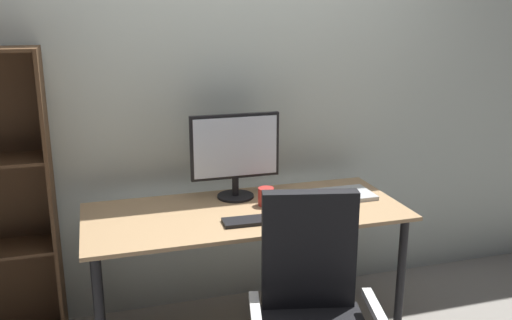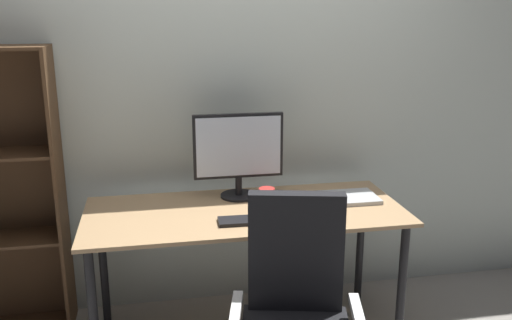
{
  "view_description": "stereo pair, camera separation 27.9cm",
  "coord_description": "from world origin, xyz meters",
  "px_view_note": "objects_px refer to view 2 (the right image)",
  "views": [
    {
      "loc": [
        -0.71,
        -2.56,
        1.74
      ],
      "look_at": [
        0.06,
        0.02,
        1.0
      ],
      "focal_mm": 38.82,
      "sensor_mm": 36.0,
      "label": 1
    },
    {
      "loc": [
        -0.44,
        -2.63,
        1.74
      ],
      "look_at": [
        0.06,
        0.02,
        1.0
      ],
      "focal_mm": 38.82,
      "sensor_mm": 36.0,
      "label": 2
    }
  ],
  "objects_px": {
    "keyboard": "(248,220)",
    "laptop": "(347,198)",
    "mouse": "(292,217)",
    "desk": "(245,225)",
    "coffee_mug": "(267,197)",
    "monitor": "(238,151)"
  },
  "relations": [
    {
      "from": "keyboard",
      "to": "laptop",
      "type": "xyz_separation_m",
      "value": [
        0.58,
        0.22,
        0.0
      ]
    },
    {
      "from": "keyboard",
      "to": "mouse",
      "type": "height_order",
      "value": "mouse"
    },
    {
      "from": "desk",
      "to": "coffee_mug",
      "type": "height_order",
      "value": "coffee_mug"
    },
    {
      "from": "laptop",
      "to": "mouse",
      "type": "bearing_deg",
      "value": -147.78
    },
    {
      "from": "desk",
      "to": "laptop",
      "type": "height_order",
      "value": "laptop"
    },
    {
      "from": "mouse",
      "to": "laptop",
      "type": "xyz_separation_m",
      "value": [
        0.36,
        0.23,
        -0.01
      ]
    },
    {
      "from": "monitor",
      "to": "laptop",
      "type": "bearing_deg",
      "value": -15.44
    },
    {
      "from": "desk",
      "to": "keyboard",
      "type": "xyz_separation_m",
      "value": [
        -0.01,
        -0.17,
        0.09
      ]
    },
    {
      "from": "mouse",
      "to": "desk",
      "type": "bearing_deg",
      "value": 140.42
    },
    {
      "from": "monitor",
      "to": "laptop",
      "type": "relative_size",
      "value": 1.51
    },
    {
      "from": "desk",
      "to": "laptop",
      "type": "relative_size",
      "value": 5.08
    },
    {
      "from": "monitor",
      "to": "coffee_mug",
      "type": "relative_size",
      "value": 4.85
    },
    {
      "from": "mouse",
      "to": "coffee_mug",
      "type": "height_order",
      "value": "coffee_mug"
    },
    {
      "from": "monitor",
      "to": "coffee_mug",
      "type": "xyz_separation_m",
      "value": [
        0.12,
        -0.16,
        -0.21
      ]
    },
    {
      "from": "monitor",
      "to": "coffee_mug",
      "type": "distance_m",
      "value": 0.3
    },
    {
      "from": "laptop",
      "to": "desk",
      "type": "bearing_deg",
      "value": -174.87
    },
    {
      "from": "monitor",
      "to": "mouse",
      "type": "distance_m",
      "value": 0.5
    },
    {
      "from": "keyboard",
      "to": "coffee_mug",
      "type": "xyz_separation_m",
      "value": [
        0.14,
        0.21,
        0.04
      ]
    },
    {
      "from": "keyboard",
      "to": "coffee_mug",
      "type": "height_order",
      "value": "coffee_mug"
    },
    {
      "from": "desk",
      "to": "monitor",
      "type": "distance_m",
      "value": 0.4
    },
    {
      "from": "keyboard",
      "to": "monitor",
      "type": "bearing_deg",
      "value": 90.13
    },
    {
      "from": "desk",
      "to": "coffee_mug",
      "type": "distance_m",
      "value": 0.18
    }
  ]
}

